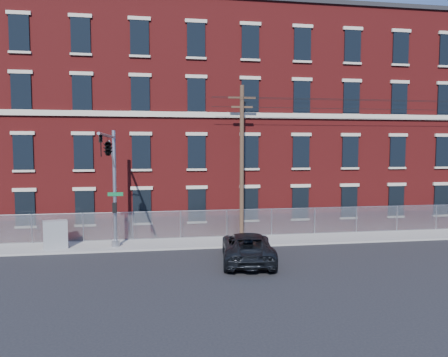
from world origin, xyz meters
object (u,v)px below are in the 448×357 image
Objects in this scene: traffic_signal_mast at (110,161)px; pickup_truck at (247,247)px; utility_cabinet at (55,235)px; utility_pole_near at (242,159)px.

pickup_truck is (7.26, -1.85, -4.60)m from traffic_signal_mast.
traffic_signal_mast reaches higher than utility_cabinet.
utility_cabinet is at bearing -174.56° from utility_pole_near.
traffic_signal_mast is at bearing -6.29° from pickup_truck.
traffic_signal_mast is at bearing -49.87° from utility_cabinet.
utility_pole_near reaches higher than traffic_signal_mast.
utility_pole_near is (8.00, 3.42, -0.05)m from traffic_signal_mast.
traffic_signal_mast is 1.23× the size of pickup_truck.
traffic_signal_mast is 4.19× the size of utility_cabinet.
pickup_truck is at bearing -14.30° from traffic_signal_mast.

